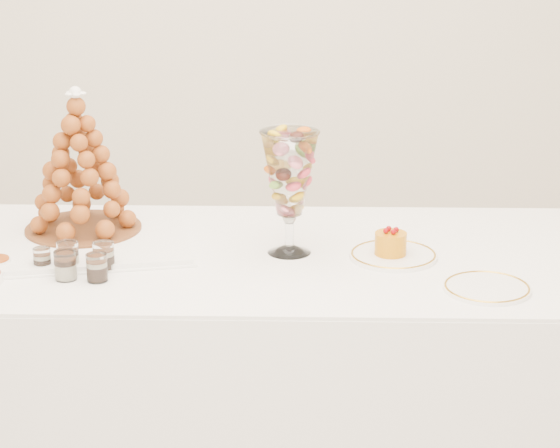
{
  "coord_description": "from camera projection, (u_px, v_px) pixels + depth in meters",
  "views": [
    {
      "loc": [
        0.04,
        -2.6,
        1.87
      ],
      "look_at": [
        0.1,
        0.22,
        0.92
      ],
      "focal_mm": 70.0,
      "sensor_mm": 36.0,
      "label": 1
    }
  ],
  "objects": [
    {
      "name": "lace_tray",
      "position": [
        81.0,
        243.0,
        3.08
      ],
      "size": [
        0.65,
        0.53,
        0.02
      ],
      "primitive_type": "cube",
      "rotation": [
        0.0,
        0.0,
        0.16
      ],
      "color": "white",
      "rests_on": "buffet_table"
    },
    {
      "name": "verrine_c",
      "position": [
        104.0,
        256.0,
        2.89
      ],
      "size": [
        0.07,
        0.07,
        0.08
      ],
      "primitive_type": "cylinder",
      "rotation": [
        0.0,
        0.0,
        0.2
      ],
      "color": "white",
      "rests_on": "buffet_table"
    },
    {
      "name": "mousse_cake",
      "position": [
        391.0,
        243.0,
        2.98
      ],
      "size": [
        0.09,
        0.09,
        0.08
      ],
      "color": "#CC7A09",
      "rests_on": "cake_plate"
    },
    {
      "name": "verrine_a",
      "position": [
        42.0,
        259.0,
        2.89
      ],
      "size": [
        0.06,
        0.06,
        0.06
      ],
      "primitive_type": "cylinder",
      "rotation": [
        0.0,
        0.0,
        0.22
      ],
      "color": "white",
      "rests_on": "buffet_table"
    },
    {
      "name": "verrine_b",
      "position": [
        68.0,
        256.0,
        2.89
      ],
      "size": [
        0.06,
        0.06,
        0.08
      ],
      "primitive_type": "cylinder",
      "rotation": [
        0.0,
        0.0,
        0.0
      ],
      "color": "white",
      "rests_on": "buffet_table"
    },
    {
      "name": "cake_plate",
      "position": [
        393.0,
        256.0,
        2.99
      ],
      "size": [
        0.24,
        0.24,
        0.01
      ],
      "primitive_type": "cylinder",
      "color": "white",
      "rests_on": "buffet_table"
    },
    {
      "name": "verrine_e",
      "position": [
        97.0,
        268.0,
        2.82
      ],
      "size": [
        0.06,
        0.06,
        0.07
      ],
      "primitive_type": "cylinder",
      "rotation": [
        0.0,
        0.0,
        -0.01
      ],
      "color": "white",
      "rests_on": "buffet_table"
    },
    {
      "name": "buffet_table",
      "position": [
        214.0,
        388.0,
        3.16
      ],
      "size": [
        2.22,
        0.97,
        0.83
      ],
      "rotation": [
        0.0,
        0.0,
        -0.05
      ],
      "color": "white",
      "rests_on": "ground"
    },
    {
      "name": "macaron_vase",
      "position": [
        289.0,
        175.0,
        2.96
      ],
      "size": [
        0.16,
        0.16,
        0.34
      ],
      "color": "white",
      "rests_on": "buffet_table"
    },
    {
      "name": "spare_plate",
      "position": [
        487.0,
        288.0,
        2.77
      ],
      "size": [
        0.22,
        0.22,
        0.01
      ],
      "primitive_type": "cylinder",
      "color": "white",
      "rests_on": "buffet_table"
    },
    {
      "name": "verrine_d",
      "position": [
        65.0,
        265.0,
        2.83
      ],
      "size": [
        0.06,
        0.06,
        0.08
      ],
      "primitive_type": "cylinder",
      "rotation": [
        0.0,
        0.0,
        0.07
      ],
      "color": "white",
      "rests_on": "buffet_table"
    },
    {
      "name": "croquembouche",
      "position": [
        79.0,
        162.0,
        3.09
      ],
      "size": [
        0.34,
        0.34,
        0.42
      ],
      "rotation": [
        0.0,
        0.0,
        0.25
      ],
      "color": "brown",
      "rests_on": "lace_tray"
    }
  ]
}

